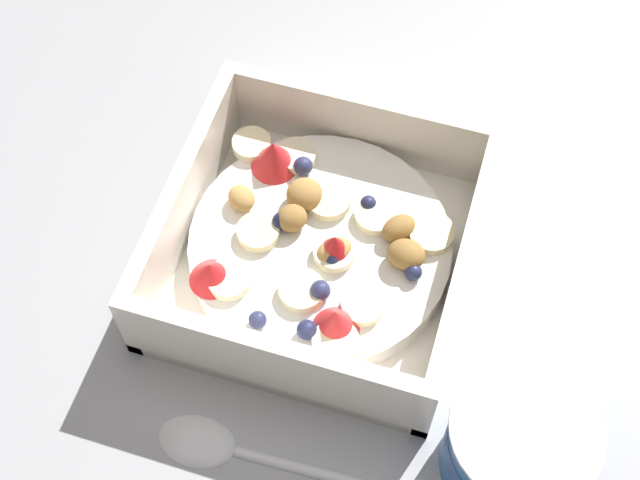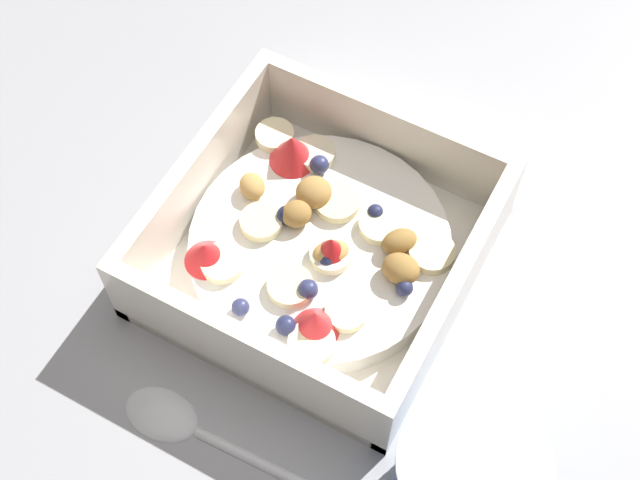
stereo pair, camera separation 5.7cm
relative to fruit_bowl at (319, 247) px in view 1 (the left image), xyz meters
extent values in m
plane|color=#9E9EA3|center=(0.01, 0.01, -0.02)|extent=(2.40, 2.40, 0.00)
cube|color=white|center=(0.00, 0.00, -0.02)|extent=(0.19, 0.19, 0.01)
cube|color=white|center=(0.00, -0.09, 0.01)|extent=(0.19, 0.01, 0.06)
cube|color=white|center=(0.00, 0.09, 0.01)|extent=(0.19, 0.01, 0.06)
cube|color=white|center=(-0.09, 0.00, 0.01)|extent=(0.01, 0.17, 0.06)
cube|color=white|center=(0.09, 0.00, 0.01)|extent=(0.01, 0.17, 0.06)
cylinder|color=white|center=(0.00, 0.00, 0.00)|extent=(0.17, 0.17, 0.02)
cylinder|color=beige|center=(-0.03, 0.00, 0.01)|extent=(0.04, 0.04, 0.01)
cylinder|color=#F7EFC6|center=(0.00, 0.01, 0.01)|extent=(0.04, 0.04, 0.01)
cylinder|color=#F7EFC6|center=(-0.06, -0.03, 0.01)|extent=(0.04, 0.04, 0.01)
cylinder|color=#F4EAB7|center=(0.04, 0.04, 0.01)|extent=(0.04, 0.04, 0.01)
cylinder|color=#F4EAB7|center=(-0.03, 0.03, 0.01)|extent=(0.04, 0.04, 0.01)
cylinder|color=#F4EAB7|center=(-0.06, -0.07, 0.01)|extent=(0.03, 0.03, 0.01)
cylinder|color=beige|center=(0.04, 0.00, 0.01)|extent=(0.04, 0.04, 0.01)
cylinder|color=#F4EAB7|center=(0.07, 0.03, 0.01)|extent=(0.04, 0.04, 0.01)
cylinder|color=beige|center=(-0.02, 0.07, 0.01)|extent=(0.04, 0.04, 0.01)
cylinder|color=beige|center=(0.01, -0.04, 0.01)|extent=(0.03, 0.03, 0.01)
cylinder|color=#F4EAB7|center=(0.04, -0.04, 0.01)|extent=(0.03, 0.03, 0.01)
cone|color=red|center=(-0.05, -0.05, 0.02)|extent=(0.04, 0.04, 0.02)
cone|color=red|center=(0.00, 0.01, 0.02)|extent=(0.04, 0.04, 0.02)
cone|color=red|center=(0.06, 0.03, 0.02)|extent=(0.04, 0.04, 0.02)
cone|color=red|center=(0.05, -0.06, 0.02)|extent=(0.04, 0.04, 0.02)
sphere|color=#23284C|center=(0.01, 0.02, 0.01)|extent=(0.01, 0.01, 0.01)
sphere|color=#23284C|center=(-0.03, 0.02, 0.01)|extent=(0.01, 0.01, 0.01)
sphere|color=navy|center=(0.07, -0.02, 0.01)|extent=(0.01, 0.01, 0.01)
sphere|color=#23284C|center=(0.06, 0.02, 0.01)|extent=(0.01, 0.01, 0.01)
sphere|color=navy|center=(0.04, 0.01, 0.01)|extent=(0.01, 0.01, 0.01)
sphere|color=#23284C|center=(0.01, 0.06, 0.01)|extent=(0.01, 0.01, 0.01)
sphere|color=navy|center=(-0.05, -0.03, 0.01)|extent=(0.01, 0.01, 0.01)
sphere|color=#191E3D|center=(0.00, -0.03, 0.01)|extent=(0.01, 0.01, 0.01)
ellipsoid|color=olive|center=(-0.01, -0.02, 0.01)|extent=(0.03, 0.03, 0.02)
ellipsoid|color=olive|center=(0.00, 0.06, 0.01)|extent=(0.02, 0.02, 0.02)
ellipsoid|color=tan|center=(0.00, 0.01, 0.01)|extent=(0.03, 0.03, 0.01)
ellipsoid|color=#AD7F42|center=(-0.03, -0.02, 0.02)|extent=(0.03, 0.03, 0.02)
ellipsoid|color=tan|center=(-0.01, -0.06, 0.01)|extent=(0.03, 0.03, 0.01)
ellipsoid|color=olive|center=(-0.02, 0.05, 0.01)|extent=(0.03, 0.03, 0.02)
ellipsoid|color=silver|center=(0.14, -0.03, -0.02)|extent=(0.03, 0.05, 0.01)
cylinder|color=silver|center=(0.13, 0.05, -0.02)|extent=(0.01, 0.13, 0.01)
cylinder|color=#3370B7|center=(0.10, 0.14, 0.01)|extent=(0.08, 0.08, 0.06)
cylinder|color=#2D5193|center=(0.10, 0.14, 0.01)|extent=(0.08, 0.08, 0.02)
cylinder|color=#B7BCC6|center=(0.10, 0.14, 0.04)|extent=(0.08, 0.08, 0.00)
camera|label=1|loc=(0.28, 0.09, 0.50)|focal=50.77mm
camera|label=2|loc=(0.25, 0.14, 0.50)|focal=50.77mm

